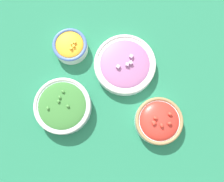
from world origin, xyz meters
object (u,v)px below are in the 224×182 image
bowl_cherry_tomatoes (159,121)px  bowl_squash (70,46)px  bowl_red_onion (125,65)px  bowl_broccoli (63,106)px

bowl_cherry_tomatoes → bowl_squash: 0.42m
bowl_cherry_tomatoes → bowl_squash: bowl_cherry_tomatoes is taller
bowl_red_onion → bowl_cherry_tomatoes: 0.23m
bowl_broccoli → bowl_squash: bearing=99.3°
bowl_cherry_tomatoes → bowl_broccoli: 0.34m
bowl_cherry_tomatoes → bowl_squash: size_ratio=1.32×
bowl_cherry_tomatoes → bowl_squash: (-0.37, 0.19, 0.00)m
bowl_broccoli → bowl_squash: (-0.04, 0.22, -0.00)m
bowl_broccoli → bowl_squash: bowl_broccoli is taller
bowl_squash → bowl_broccoli: bearing=-80.7°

